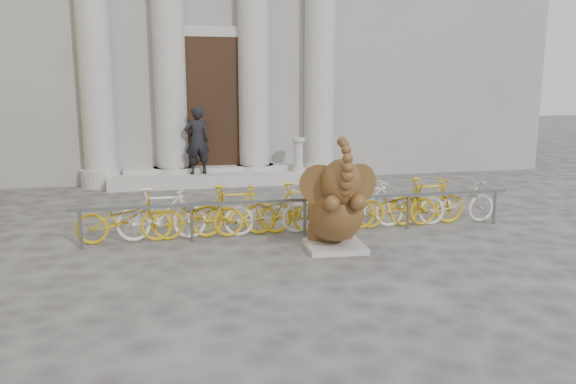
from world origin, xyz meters
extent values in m
plane|color=#474442|center=(0.00, 0.00, 0.00)|extent=(80.00, 80.00, 0.00)
cube|color=black|center=(0.00, 9.92, 2.30)|extent=(2.40, 0.16, 4.00)
cylinder|color=#A8A59E|center=(-3.20, 9.80, 4.00)|extent=(0.90, 0.90, 8.00)
cylinder|color=#A8A59E|center=(-1.20, 9.80, 4.00)|extent=(0.90, 0.90, 8.00)
cylinder|color=#A8A59E|center=(1.20, 9.80, 4.00)|extent=(0.90, 0.90, 8.00)
cylinder|color=#A8A59E|center=(3.20, 9.80, 4.00)|extent=(0.90, 0.90, 8.00)
cube|color=#A8A59E|center=(0.00, 9.40, 0.18)|extent=(6.00, 1.20, 0.36)
cube|color=#A8A59E|center=(1.39, 2.37, 0.05)|extent=(1.06, 0.96, 0.10)
ellipsoid|color=black|center=(1.40, 2.59, 0.40)|extent=(0.89, 0.85, 0.64)
ellipsoid|color=black|center=(1.39, 2.39, 0.68)|extent=(1.04, 1.26, 1.04)
cylinder|color=black|center=(1.14, 2.74, 0.23)|extent=(0.32, 0.32, 0.26)
cylinder|color=black|center=(1.68, 2.71, 0.23)|extent=(0.32, 0.32, 0.26)
cylinder|color=black|center=(1.14, 2.01, 0.88)|extent=(0.28, 0.61, 0.40)
cylinder|color=black|center=(1.58, 1.98, 0.88)|extent=(0.28, 0.61, 0.40)
ellipsoid|color=black|center=(1.37, 2.03, 1.24)|extent=(0.72, 0.68, 0.80)
cylinder|color=black|center=(1.03, 2.17, 1.20)|extent=(0.65, 0.30, 0.68)
cylinder|color=black|center=(1.71, 2.13, 1.20)|extent=(0.67, 0.22, 0.68)
cone|color=beige|center=(1.23, 1.84, 1.08)|extent=(0.11, 0.24, 0.11)
cone|color=beige|center=(1.47, 1.82, 1.08)|extent=(0.14, 0.24, 0.11)
cube|color=slate|center=(1.10, 3.40, 0.70)|extent=(8.54, 0.06, 0.06)
cylinder|color=slate|center=(-2.97, 3.40, 0.35)|extent=(0.06, 0.06, 0.70)
cylinder|color=slate|center=(-1.04, 3.40, 0.35)|extent=(0.06, 0.06, 0.70)
cylinder|color=slate|center=(1.10, 3.40, 0.35)|extent=(0.06, 0.06, 0.70)
cylinder|color=slate|center=(3.23, 3.40, 0.35)|extent=(0.06, 0.06, 0.70)
cylinder|color=slate|center=(5.17, 3.40, 0.35)|extent=(0.06, 0.06, 0.70)
imported|color=gold|center=(-2.24, 3.65, 0.50)|extent=(1.70, 0.50, 1.00)
imported|color=silver|center=(-1.57, 3.65, 0.50)|extent=(1.66, 0.47, 1.00)
imported|color=gold|center=(-0.90, 3.65, 0.50)|extent=(1.70, 0.50, 1.00)
imported|color=gold|center=(-0.24, 3.65, 0.50)|extent=(1.66, 0.47, 1.00)
imported|color=silver|center=(0.43, 3.65, 0.50)|extent=(1.70, 0.50, 1.00)
imported|color=gold|center=(1.10, 3.65, 0.50)|extent=(1.66, 0.47, 1.00)
imported|color=gold|center=(1.76, 3.65, 0.50)|extent=(1.70, 0.50, 1.00)
imported|color=silver|center=(2.43, 3.65, 0.50)|extent=(1.66, 0.47, 1.00)
imported|color=gold|center=(3.10, 3.65, 0.50)|extent=(1.70, 0.50, 1.00)
imported|color=gold|center=(3.77, 3.65, 0.50)|extent=(1.66, 0.47, 1.00)
imported|color=silver|center=(4.43, 3.65, 0.50)|extent=(1.70, 0.50, 1.00)
imported|color=black|center=(-0.53, 9.21, 1.31)|extent=(0.76, 0.57, 1.91)
cylinder|color=#A8A59E|center=(2.38, 9.10, 0.42)|extent=(0.40, 0.40, 0.12)
cylinder|color=#A8A59E|center=(2.38, 9.10, 0.81)|extent=(0.28, 0.28, 0.90)
cylinder|color=#A8A59E|center=(2.38, 9.10, 1.29)|extent=(0.40, 0.40, 0.10)
camera|label=1|loc=(-1.54, -6.72, 2.84)|focal=35.00mm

